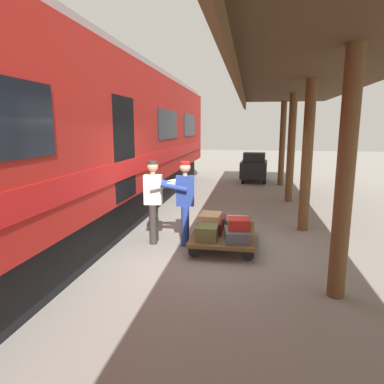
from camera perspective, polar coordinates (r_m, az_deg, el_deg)
ground_plane at (r=6.86m, az=3.45°, el=-9.42°), size 60.00×60.00×0.00m
platform_canopy at (r=6.58m, az=21.17°, el=17.94°), size 3.20×16.93×3.56m
train_car at (r=7.52m, az=-21.99°, el=7.66°), size 3.02×20.51×4.00m
luggage_cart at (r=6.95m, az=5.34°, el=-7.02°), size 1.23×1.75×0.29m
suitcase_teal_softside at (r=7.36m, az=7.80°, el=-5.03°), size 0.51×0.59×0.17m
suitcase_maroon_trunk at (r=6.93m, az=3.08°, el=-5.71°), size 0.48×0.58×0.22m
suitcase_olive_duffel at (r=6.47m, az=2.58°, el=-6.71°), size 0.39×0.51×0.27m
suitcase_slate_roller at (r=6.43m, az=7.49°, el=-7.13°), size 0.51×0.65×0.21m
suitcase_burgundy_valise at (r=7.40m, az=3.52°, el=-4.78°), size 0.53×0.56×0.19m
suitcase_cream_canvas at (r=6.88m, az=7.67°, el=-5.64°), size 0.44×0.62×0.28m
suitcase_tan_vintage at (r=6.87m, az=3.05°, el=-4.24°), size 0.43×0.55×0.15m
suitcase_red_plastic at (r=6.40m, az=7.85°, el=-5.29°), size 0.43×0.41×0.20m
porter_in_overalls at (r=6.85m, az=-1.32°, el=-1.38°), size 0.71×0.51×1.70m
porter_by_door at (r=7.02m, az=-6.32°, el=-1.15°), size 0.70×0.49×1.70m
baggage_tug at (r=15.19m, az=10.30°, el=4.02°), size 1.20×1.76×1.30m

